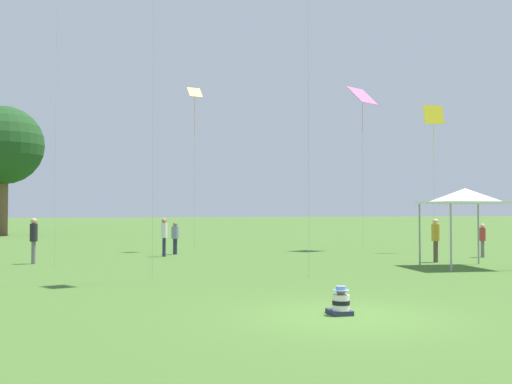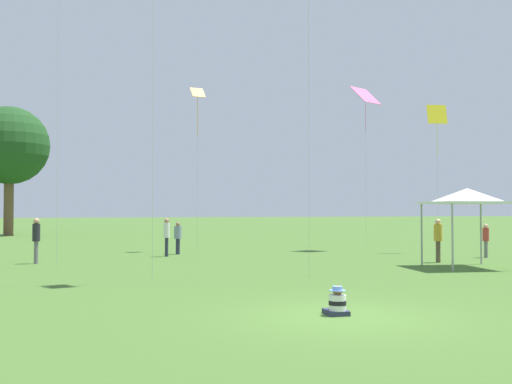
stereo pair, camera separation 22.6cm
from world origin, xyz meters
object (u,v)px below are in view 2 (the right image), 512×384
Objects in this scene: person_standing_2 at (438,236)px; person_standing_5 at (36,236)px; seated_toddler at (337,303)px; person_standing_6 at (167,233)px; canopy_tent at (467,196)px; person_standing_3 at (486,237)px; kite_2 at (437,118)px; distant_tree_1 at (9,146)px; kite_5 at (198,101)px; kite_1 at (365,98)px; person_standing_1 at (178,235)px.

person_standing_5 is (-15.94, 3.82, 0.04)m from person_standing_2.
seated_toddler is 16.41m from person_standing_6.
canopy_tent is (-0.14, -2.23, 1.59)m from person_standing_2.
kite_2 is at bearing 55.19° from person_standing_3.
person_standing_3 is at bearing -51.41° from distant_tree_1.
person_standing_6 is 0.58× the size of canopy_tent.
person_standing_2 is at bearing -13.42° from kite_5.
kite_5 reaches higher than person_standing_2.
person_standing_2 is 0.24× the size of kite_2.
kite_5 is at bearing -145.10° from kite_2.
person_standing_2 is 0.98× the size of person_standing_5.
person_standing_2 is 14.35m from kite_5.
kite_1 is (9.30, 17.97, 8.00)m from seated_toddler.
person_standing_6 is at bearing -86.46° from kite_5.
kite_2 is at bearing -48.18° from distant_tree_1.
person_standing_1 is 0.18× the size of kite_1.
distant_tree_1 is (-4.62, 27.94, 6.35)m from person_standing_5.
kite_5 is at bearing 125.57° from canopy_tent.
canopy_tent is (-3.62, -3.86, 1.75)m from person_standing_3.
person_standing_2 is (8.82, 10.26, 0.84)m from seated_toddler.
person_standing_6 reaches higher than seated_toddler.
kite_1 is 31.96m from distant_tree_1.
kite_5 is (-11.91, 7.73, 7.00)m from person_standing_3.
kite_2 is (-0.24, 3.52, 5.95)m from person_standing_3.
kite_2 reaches higher than seated_toddler.
seated_toddler is at bearing -174.64° from person_standing_3.
person_standing_6 is 13.15m from kite_1.
distant_tree_1 is at bearing 104.59° from person_standing_6.
canopy_tent is (15.80, -6.05, 1.55)m from person_standing_5.
seated_toddler is 21.75m from kite_1.
person_standing_5 is 0.21× the size of kite_1.
kite_2 reaches higher than person_standing_5.
person_standing_3 is 19.54m from person_standing_5.
seated_toddler is at bearing -24.44° from person_standing_2.
distant_tree_1 is at bearing 153.06° from kite_5.
kite_2 reaches higher than canopy_tent.
person_standing_2 is 0.20× the size of kite_1.
person_standing_1 is 12.58m from kite_1.
canopy_tent is at bearing 46.46° from seated_toddler.
person_standing_6 is at bearing 141.20° from canopy_tent.
person_standing_6 is 0.21× the size of kite_5.
seated_toddler is 44.22m from distant_tree_1.
kite_2 is at bearing 55.66° from seated_toddler.
person_standing_5 is 5.94m from person_standing_6.
person_standing_1 is 0.18× the size of kite_5.
person_standing_5 is at bearing -87.21° from person_standing_2.
canopy_tent is 0.28× the size of distant_tree_1.
kite_5 is at bearing -101.73° from person_standing_5.
person_standing_6 is at bearing -128.99° from kite_2.
canopy_tent is (10.29, -8.28, 1.58)m from person_standing_6.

